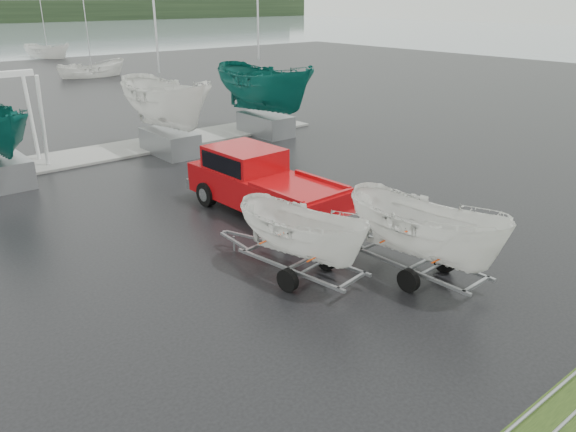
% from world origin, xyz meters
% --- Properties ---
extents(ground_plane, '(120.00, 120.00, 0.00)m').
position_xyz_m(ground_plane, '(0.00, 0.00, 0.00)').
color(ground_plane, black).
rests_on(ground_plane, ground).
extents(dock, '(30.00, 3.00, 0.12)m').
position_xyz_m(dock, '(0.00, 13.00, 0.05)').
color(dock, gray).
rests_on(dock, ground).
extents(pickup_truck, '(2.56, 6.48, 2.13)m').
position_xyz_m(pickup_truck, '(4.42, 2.15, 1.11)').
color(pickup_truck, '#90070B').
rests_on(pickup_truck, ground).
extents(trailer_hitched, '(1.84, 3.64, 5.19)m').
position_xyz_m(trailer_hitched, '(4.68, -4.57, 2.81)').
color(trailer_hitched, gray).
rests_on(trailer_hitched, ground).
extents(trailer_parked, '(1.85, 3.74, 4.57)m').
position_xyz_m(trailer_parked, '(2.31, -2.53, 2.49)').
color(trailer_parked, gray).
rests_on(trailer_parked, ground).
extents(keelboat_2, '(2.54, 3.20, 10.71)m').
position_xyz_m(keelboat_2, '(5.79, 11.00, 4.04)').
color(keelboat_2, gray).
rests_on(keelboat_2, ground).
extents(keelboat_3, '(2.72, 3.20, 10.90)m').
position_xyz_m(keelboat_3, '(11.71, 11.30, 4.33)').
color(keelboat_3, gray).
rests_on(keelboat_3, ground).
extents(moored_boat_2, '(2.63, 2.57, 11.10)m').
position_xyz_m(moored_boat_2, '(13.59, 40.20, 0.01)').
color(moored_boat_2, silver).
rests_on(moored_boat_2, ground).
extents(moored_boat_3, '(3.60, 3.64, 11.69)m').
position_xyz_m(moored_boat_3, '(16.27, 60.88, 0.00)').
color(moored_boat_3, silver).
rests_on(moored_boat_3, ground).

